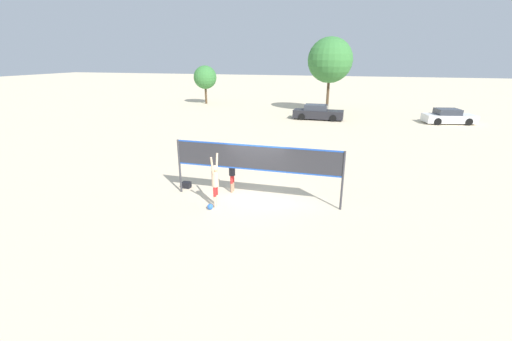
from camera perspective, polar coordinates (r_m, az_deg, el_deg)
name	(u,v)px	position (r m, az deg, el deg)	size (l,w,h in m)	color
ground_plane	(256,200)	(14.85, 0.00, -4.93)	(200.00, 200.00, 0.00)	beige
volleyball_net	(256,161)	(14.24, 0.00, 1.65)	(7.20, 0.09, 2.45)	#38383D
player_spiker	(215,180)	(13.88, -6.83, -1.58)	(0.28, 0.72, 2.22)	beige
player_blocker	(232,171)	(15.43, -4.01, -0.01)	(0.28, 0.68, 1.96)	tan
volleyball	(210,207)	(14.06, -7.65, -5.98)	(0.24, 0.24, 0.24)	blue
gear_bag	(186,185)	(16.49, -11.53, -2.36)	(0.39, 0.31, 0.28)	black
parked_car_near	(449,117)	(36.44, 29.43, 7.80)	(4.67, 2.71, 1.34)	silver
parked_car_mid	(318,113)	(34.47, 10.26, 9.45)	(4.81, 1.90, 1.43)	#232328
tree_left_cluster	(205,77)	(45.82, -8.48, 15.10)	(2.92, 2.92, 4.80)	#4C3823
tree_right_cluster	(330,60)	(38.82, 12.24, 17.53)	(4.73, 4.73, 7.88)	#4C3823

